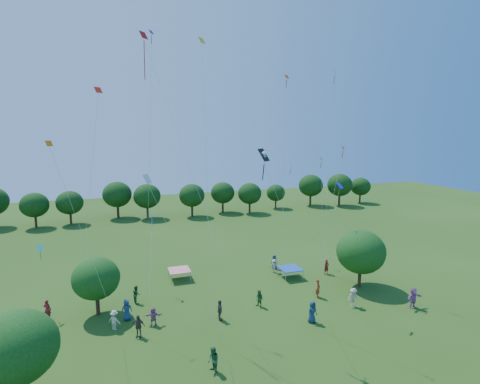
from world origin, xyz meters
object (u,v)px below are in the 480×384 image
near_tree_west (16,348)px  near_tree_north (96,278)px  tent_blue (290,268)px  pirate_kite (266,160)px  near_tree_east (361,252)px  tent_red_stripe (179,270)px  red_high_kite (161,91)px

near_tree_west → near_tree_north: bearing=71.3°
tent_blue → pirate_kite: pirate_kite is taller
near_tree_east → pirate_kite: 16.89m
near_tree_east → pirate_kite: (-12.65, -5.11, 9.96)m
near_tree_east → pirate_kite: size_ratio=0.45×
near_tree_north → tent_blue: (19.43, 2.12, -2.27)m
near_tree_north → pirate_kite: (12.43, -7.40, 10.36)m
near_tree_east → tent_red_stripe: near_tree_east is taller
near_tree_north → pirate_kite: size_ratio=0.39×
near_tree_east → pirate_kite: pirate_kite is taller
near_tree_west → tent_blue: size_ratio=2.76×
near_tree_west → tent_blue: (23.11, 12.99, -2.99)m
near_tree_west → red_high_kite: size_ratio=0.27×
tent_red_stripe → red_high_kite: (-2.19, -7.17, 17.84)m
near_tree_west → tent_red_stripe: near_tree_west is taller
near_tree_north → near_tree_east: 25.19m
tent_red_stripe → near_tree_north: bearing=-145.5°
tent_blue → pirate_kite: bearing=-126.3°
pirate_kite → near_tree_east: bearing=22.0°
near_tree_east → tent_red_stripe: 18.95m
near_tree_east → tent_red_stripe: bearing=155.4°
near_tree_east → red_high_kite: bearing=178.1°
tent_blue → red_high_kite: red_high_kite is taller
near_tree_north → tent_blue: near_tree_north is taller
near_tree_north → tent_red_stripe: 9.99m
tent_blue → pirate_kite: (-6.99, -9.51, 12.62)m
near_tree_west → pirate_kite: bearing=12.2°
near_tree_north → tent_blue: bearing=6.2°
tent_red_stripe → tent_blue: size_ratio=1.00×
near_tree_north → red_high_kite: bearing=-15.9°
pirate_kite → red_high_kite: (-6.61, 5.74, 5.22)m
pirate_kite → near_tree_west: bearing=-167.8°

